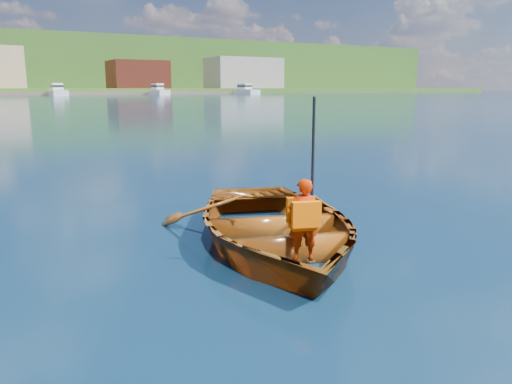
# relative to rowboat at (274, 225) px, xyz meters

# --- Properties ---
(ground) EXTENTS (600.00, 600.00, 0.00)m
(ground) POSITION_rel_rowboat_xyz_m (-1.21, -0.18, -0.29)
(ground) COLOR #122249
(ground) RESTS_ON ground
(rowboat) EXTENTS (4.22, 5.01, 0.89)m
(rowboat) POSITION_rel_rowboat_xyz_m (0.00, 0.00, 0.00)
(rowboat) COLOR brown
(rowboat) RESTS_ON ground
(child_paddler) EXTENTS (0.42, 0.42, 1.93)m
(child_paddler) POSITION_rel_rowboat_xyz_m (-0.13, -0.90, 0.33)
(child_paddler) COLOR #A92100
(child_paddler) RESTS_ON ground
(hillside_trees) EXTENTS (277.32, 82.48, 26.03)m
(hillside_trees) POSITION_rel_rowboat_xyz_m (19.93, 245.96, 19.67)
(hillside_trees) COLOR #382314
(hillside_trees) RESTS_ON ground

